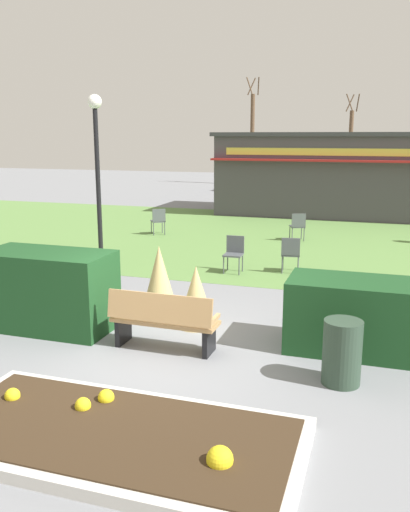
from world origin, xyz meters
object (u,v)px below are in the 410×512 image
(cafe_chair_west, at_px, (291,252))
(cafe_chair_center, at_px, (158,219))
(lamppost_mid, at_px, (97,159))
(parked_car_west_slot, at_px, (259,180))
(trash_bin, at_px, (342,352))
(cafe_chair_north, at_px, (298,224))
(parked_car_center_slot, at_px, (351,183))
(tree_left_bg, at_px, (252,138))
(food_kiosk, at_px, (349,174))
(tree_center_bg, at_px, (350,146))
(park_bench, at_px, (163,321))
(cafe_chair_east, at_px, (234,251))

(cafe_chair_west, xyz_separation_m, cafe_chair_center, (-5.08, 3.85, 0.00))
(lamppost_mid, bearing_deg, parked_car_west_slot, 90.09)
(trash_bin, xyz_separation_m, cafe_chair_north, (-2.07, 9.98, 0.08))
(parked_car_center_slot, bearing_deg, tree_left_bg, 148.68)
(food_kiosk, height_order, parked_car_center_slot, food_kiosk)
(tree_left_bg, distance_m, tree_center_bg, 6.57)
(park_bench, relative_size, trash_bin, 1.92)
(cafe_chair_west, distance_m, tree_left_bg, 24.52)
(park_bench, relative_size, tree_center_bg, 0.29)
(tree_center_bg, bearing_deg, tree_left_bg, -164.43)
(cafe_chair_west, distance_m, cafe_chair_center, 6.37)
(tree_center_bg, bearing_deg, cafe_chair_west, -89.66)
(parked_car_center_slot, distance_m, tree_left_bg, 8.38)
(trash_bin, bearing_deg, parked_car_west_slot, 104.79)
(cafe_chair_east, height_order, tree_center_bg, tree_center_bg)
(lamppost_mid, relative_size, cafe_chair_east, 4.82)
(park_bench, distance_m, cafe_chair_west, 5.54)
(cafe_chair_north, distance_m, tree_left_bg, 20.39)
(cafe_chair_north, bearing_deg, lamppost_mid, -135.08)
(trash_bin, xyz_separation_m, food_kiosk, (-0.93, 16.46, 1.27))
(cafe_chair_east, distance_m, cafe_chair_center, 5.60)
(parked_car_west_slot, xyz_separation_m, parked_car_center_slot, (5.38, -0.00, 0.00))
(trash_bin, bearing_deg, cafe_chair_west, 105.67)
(lamppost_mid, bearing_deg, cafe_chair_west, 3.63)
(cafe_chair_north, relative_size, parked_car_center_slot, 0.21)
(park_bench, xyz_separation_m, cafe_chair_east, (-0.22, 5.11, 0.05))
(cafe_chair_center, bearing_deg, cafe_chair_east, -47.98)
(trash_bin, distance_m, food_kiosk, 16.53)
(park_bench, distance_m, parked_car_west_slot, 25.09)
(cafe_chair_east, distance_m, tree_center_bg, 25.69)
(cafe_chair_west, relative_size, cafe_chair_north, 1.00)
(parked_car_center_slot, bearing_deg, cafe_chair_center, -109.36)
(food_kiosk, distance_m, cafe_chair_north, 6.68)
(food_kiosk, xyz_separation_m, cafe_chair_east, (-2.02, -10.99, -1.19))
(cafe_chair_east, relative_size, tree_left_bg, 0.13)
(lamppost_mid, relative_size, tree_left_bg, 0.61)
(park_bench, relative_size, parked_car_west_slot, 0.41)
(cafe_chair_east, bearing_deg, tree_center_bg, 87.36)
(park_bench, relative_size, lamppost_mid, 0.40)
(parked_car_center_slot, bearing_deg, park_bench, -93.40)
(park_bench, xyz_separation_m, trash_bin, (2.73, -0.35, -0.04))
(cafe_chair_west, bearing_deg, lamppost_mid, -176.37)
(cafe_chair_west, bearing_deg, parked_car_west_slot, 104.53)
(food_kiosk, relative_size, cafe_chair_east, 12.29)
(parked_car_west_slot, xyz_separation_m, tree_left_bg, (-1.45, 4.15, 2.50))
(lamppost_mid, xyz_separation_m, cafe_chair_north, (4.53, 4.52, -2.17))
(lamppost_mid, relative_size, parked_car_center_slot, 0.99)
(food_kiosk, relative_size, tree_left_bg, 1.56)
(food_kiosk, distance_m, parked_car_west_slot, 10.44)
(cafe_chair_center, bearing_deg, lamppost_mid, -88.66)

